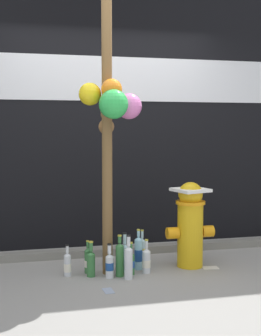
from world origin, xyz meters
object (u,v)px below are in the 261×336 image
object	(u,v)px
bottle_0	(67,264)
bottle_1	(91,262)
fire_hydrant	(190,223)
bottle_2	(138,253)
bottle_8	(131,262)
bottle_3	(108,254)
bottle_9	(146,261)
memorial_post	(110,87)
bottle_5	(125,256)
bottle_11	(110,265)
bottle_6	(88,261)
bottle_10	(142,251)
bottle_4	(120,259)
bottle_7	(129,261)

from	to	relation	value
bottle_0	bottle_1	world-z (taller)	bottle_1
fire_hydrant	bottle_2	bearing A→B (deg)	178.01
bottle_0	bottle_8	xyz separation A→B (m)	(0.58, -0.09, 0.00)
bottle_3	bottle_9	xyz separation A→B (m)	(0.31, -0.32, 0.00)
memorial_post	bottle_5	xyz separation A→B (m)	(0.15, 0.08, -1.58)
bottle_5	bottle_11	bearing A→B (deg)	-139.20
bottle_5	bottle_6	xyz separation A→B (m)	(-0.35, 0.04, -0.03)
bottle_3	bottle_5	world-z (taller)	bottle_5
bottle_9	bottle_10	world-z (taller)	bottle_10
bottle_0	bottle_4	size ratio (longest dim) A/B	0.77
bottle_0	fire_hydrant	bearing A→B (deg)	1.45
bottle_2	bottle_11	distance (m)	0.37
fire_hydrant	bottle_11	xyz separation A→B (m)	(-0.84, -0.17, -0.31)
bottle_0	bottle_10	distance (m)	0.77
bottle_1	bottle_4	xyz separation A→B (m)	(0.26, -0.05, 0.03)
bottle_5	bottle_2	bearing A→B (deg)	15.02
fire_hydrant	bottle_8	world-z (taller)	fire_hydrant
bottle_7	bottle_5	bearing A→B (deg)	86.39
memorial_post	bottle_3	bearing A→B (deg)	84.31
bottle_5	bottle_6	bearing A→B (deg)	174.19
fire_hydrant	bottle_6	distance (m)	1.06
memorial_post	bottle_7	distance (m)	1.58
bottle_2	bottle_4	size ratio (longest dim) A/B	1.02
bottle_2	bottle_5	bearing A→B (deg)	-164.98
bottle_11	memorial_post	bearing A→B (deg)	70.02
fire_hydrant	bottle_10	xyz separation A→B (m)	(-0.45, 0.13, -0.29)
bottle_1	bottle_11	size ratio (longest dim) A/B	1.04
bottle_1	bottle_4	bearing A→B (deg)	-11.66
memorial_post	bottle_6	distance (m)	1.63
bottle_1	bottle_3	bearing A→B (deg)	55.29
bottle_0	bottle_9	world-z (taller)	bottle_9
memorial_post	bottle_4	bearing A→B (deg)	-34.09
bottle_8	bottle_2	bearing A→B (deg)	51.67
bottle_5	bottle_10	world-z (taller)	bottle_5
bottle_7	memorial_post	bearing A→B (deg)	132.49
bottle_8	bottle_9	bearing A→B (deg)	5.00
bottle_0	bottle_10	bearing A→B (deg)	12.13
bottle_3	bottle_11	xyz separation A→B (m)	(-0.06, -0.39, 0.01)
memorial_post	bottle_8	xyz separation A→B (m)	(0.19, -0.02, -1.62)
bottle_2	bottle_5	world-z (taller)	bottle_2
bottle_1	bottle_4	world-z (taller)	bottle_4
bottle_3	bottle_10	xyz separation A→B (m)	(0.33, -0.09, 0.03)
bottle_9	bottle_4	bearing A→B (deg)	-170.91
bottle_9	bottle_11	xyz separation A→B (m)	(-0.37, -0.07, 0.01)
bottle_0	bottle_5	xyz separation A→B (m)	(0.54, 0.01, 0.04)
bottle_6	bottle_3	bearing A→B (deg)	41.49
bottle_4	bottle_10	world-z (taller)	bottle_4
bottle_8	bottle_11	xyz separation A→B (m)	(-0.21, -0.05, 0.01)
bottle_0	bottle_3	xyz separation A→B (m)	(0.43, 0.25, 0.00)
fire_hydrant	bottle_7	world-z (taller)	fire_hydrant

